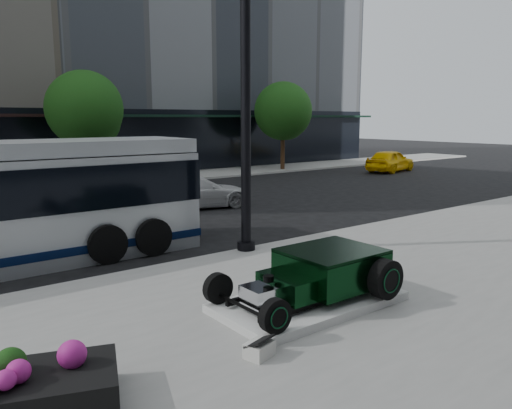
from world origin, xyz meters
TOP-DOWN VIEW (x-y plane):
  - ground at (0.00, 0.00)m, footprint 120.00×120.00m
  - sidewalk_far at (0.00, 14.00)m, footprint 70.00×4.00m
  - street_trees at (1.15, 13.07)m, footprint 29.80×3.80m
  - display_plinth at (-1.63, -6.03)m, footprint 3.40×1.80m
  - hot_rod at (-1.30, -6.03)m, footprint 3.22×2.00m
  - info_plaque at (-3.55, -7.03)m, footprint 0.47×0.40m
  - lamppost at (-0.22, -2.20)m, footprint 0.46×0.46m
  - flower_planter at (-6.58, -6.42)m, footprint 2.45×1.79m
  - white_sedan at (2.20, 4.42)m, footprint 4.66×2.66m
  - yellow_taxi at (19.16, 8.22)m, footprint 4.52×2.55m

SIDE VIEW (x-z plane):
  - ground at x=0.00m, z-range 0.00..0.00m
  - sidewalk_far at x=0.00m, z-range 0.00..0.12m
  - display_plinth at x=-1.63m, z-range 0.12..0.27m
  - info_plaque at x=-3.55m, z-range 0.09..0.40m
  - flower_planter at x=-6.58m, z-range 0.02..0.74m
  - white_sedan at x=2.20m, z-range 0.00..1.27m
  - hot_rod at x=-1.30m, z-range 0.29..1.10m
  - yellow_taxi at x=19.16m, z-range 0.00..1.45m
  - street_trees at x=1.15m, z-range 0.92..6.62m
  - lamppost at x=-0.22m, z-range -0.20..8.18m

